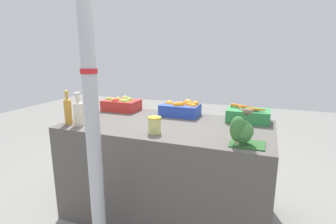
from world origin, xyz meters
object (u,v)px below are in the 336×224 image
Objects in this scene: juice_bottle_amber at (68,110)px; juice_bottle_cloudy at (79,112)px; carrot_crate at (248,115)px; broccoli_pile at (242,132)px; orange_crate at (181,109)px; sparrow_bird at (248,111)px; support_pole at (90,91)px; apple_crate at (121,104)px; pickle_jar at (154,125)px.

juice_bottle_amber is 0.11m from juice_bottle_cloudy.
carrot_crate is 1.59× the size of broccoli_pile.
orange_crate is 1.26× the size of juice_bottle_amber.
juice_bottle_amber is 2.60× the size of sparrow_bird.
sparrow_bird is (1.42, 0.01, 0.10)m from juice_bottle_amber.
sparrow_bird is (0.03, 0.02, 0.13)m from broccoli_pile.
juice_bottle_amber is at bearing 143.69° from support_pole.
juice_bottle_amber is at bearing -142.48° from orange_crate.
juice_bottle_cloudy is at bearing 179.56° from broccoli_pile.
support_pole is at bearing -155.69° from broccoli_pile.
orange_crate is (0.25, 1.00, -0.30)m from support_pole.
support_pole is 6.71× the size of apple_crate.
sparrow_bird is at bearing -0.99° from pickle_jar.
support_pole is 6.71× the size of carrot_crate.
juice_bottle_cloudy is 1.32m from sparrow_bird.
apple_crate is at bearing 137.45° from pickle_jar.
sparrow_bird reaches higher than carrot_crate.
juice_bottle_amber reaches higher than juice_bottle_cloudy.
orange_crate is at bearing 76.08° from support_pole.
apple_crate is at bearing -179.71° from carrot_crate.
broccoli_pile is 0.63m from pickle_jar.
pickle_jar is (-0.63, 0.03, -0.03)m from broccoli_pile.
sparrow_bird is (1.28, -0.59, 0.15)m from apple_crate.
apple_crate is at bearing -179.37° from orange_crate.
broccoli_pile is at bearing -0.44° from juice_bottle_cloudy.
support_pole is at bearing -118.76° from pickle_jar.
orange_crate is 0.58m from pickle_jar.
orange_crate reaches higher than carrot_crate.
carrot_crate reaches higher than apple_crate.
support_pole is 0.98m from broccoli_pile.
support_pole is 10.66× the size of broccoli_pile.
carrot_crate is at bearing 0.29° from apple_crate.
carrot_crate is at bearing 25.15° from juice_bottle_cloudy.
juice_bottle_cloudy is (-0.04, -0.60, 0.04)m from apple_crate.
apple_crate is 0.85m from pickle_jar.
sparrow_bird is at bearing 0.51° from juice_bottle_cloudy.
apple_crate is 3.28× the size of sparrow_bird.
apple_crate is at bearing 76.51° from juice_bottle_amber.
juice_bottle_cloudy is at bearing -138.31° from orange_crate.
pickle_jar is at bearing -42.55° from apple_crate.
juice_bottle_amber is 1.03× the size of juice_bottle_cloudy.
broccoli_pile is (1.25, -0.61, 0.02)m from apple_crate.
broccoli_pile is 1.79× the size of pickle_jar.
support_pole is at bearing -112.53° from sparrow_bird.
juice_bottle_cloudy is at bearing -0.00° from juice_bottle_amber.
apple_crate is 0.60m from juice_bottle_cloudy.
support_pole reaches higher than apple_crate.
orange_crate is 0.61m from carrot_crate.
sparrow_bird reaches higher than broccoli_pile.
support_pole is 8.73× the size of juice_bottle_cloudy.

